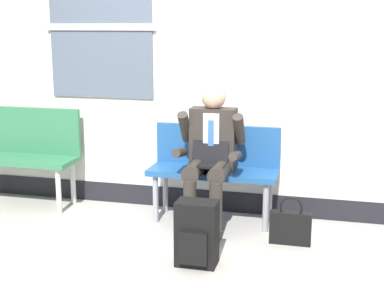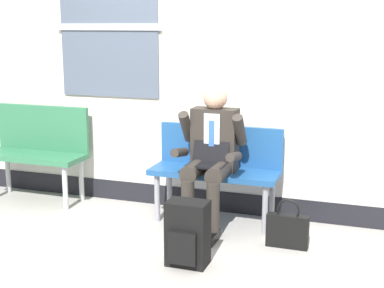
{
  "view_description": "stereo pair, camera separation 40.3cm",
  "coord_description": "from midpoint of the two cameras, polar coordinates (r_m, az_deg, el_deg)",
  "views": [
    {
      "loc": [
        1.28,
        -4.32,
        1.75
      ],
      "look_at": [
        0.14,
        0.15,
        0.75
      ],
      "focal_mm": 51.88,
      "sensor_mm": 36.0,
      "label": 1
    },
    {
      "loc": [
        1.67,
        -4.21,
        1.75
      ],
      "look_at": [
        0.14,
        0.15,
        0.75
      ],
      "focal_mm": 51.88,
      "sensor_mm": 36.0,
      "label": 2
    }
  ],
  "objects": [
    {
      "name": "ground_plane",
      "position": [
        4.84,
        0.22,
        -8.96
      ],
      "size": [
        18.0,
        18.0,
        0.0
      ],
      "primitive_type": "plane",
      "color": "#9E9991"
    },
    {
      "name": "station_wall",
      "position": [
        5.18,
        2.64,
        9.98
      ],
      "size": [
        5.02,
        0.16,
        3.12
      ],
      "color": "beige",
      "rests_on": "ground"
    },
    {
      "name": "bench_with_person",
      "position": [
        4.98,
        4.89,
        -2.16
      ],
      "size": [
        1.15,
        0.42,
        0.85
      ],
      "color": "navy",
      "rests_on": "ground"
    },
    {
      "name": "bench_empty",
      "position": [
        5.74,
        -13.68,
        -0.24
      ],
      "size": [
        1.04,
        0.42,
        0.95
      ],
      "color": "#2D6B47",
      "rests_on": "ground"
    },
    {
      "name": "person_seated",
      "position": [
        4.77,
        4.34,
        -1.03
      ],
      "size": [
        0.57,
        0.7,
        1.23
      ],
      "color": "#2D2823",
      "rests_on": "ground"
    },
    {
      "name": "backpack",
      "position": [
        4.12,
        2.36,
        -9.3
      ],
      "size": [
        0.3,
        0.24,
        0.49
      ],
      "color": "black",
      "rests_on": "ground"
    },
    {
      "name": "handbag",
      "position": [
        4.56,
        12.32,
        -8.65
      ],
      "size": [
        0.33,
        0.08,
        0.4
      ],
      "color": "black",
      "rests_on": "ground"
    }
  ]
}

